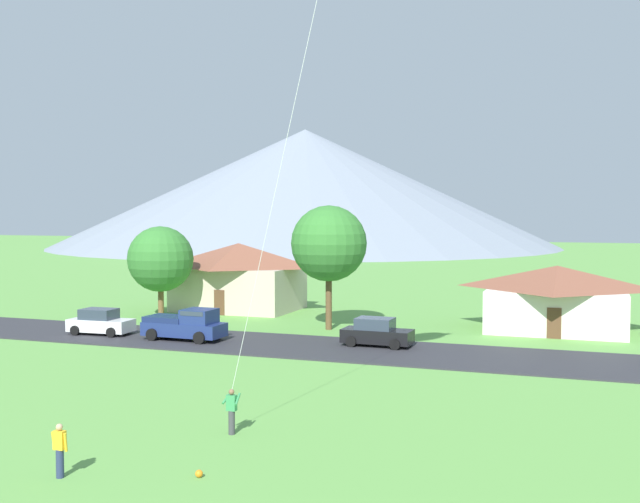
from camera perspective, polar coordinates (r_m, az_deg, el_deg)
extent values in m
cube|color=#2D2D33|center=(43.84, 6.78, -7.65)|extent=(160.00, 7.56, 0.08)
cone|color=gray|center=(179.32, -1.12, 4.83)|extent=(117.60, 117.60, 27.64)
cube|color=beige|center=(63.03, -6.16, -2.78)|extent=(9.49, 7.03, 3.58)
pyramid|color=brown|center=(62.81, -6.17, -0.26)|extent=(10.25, 7.60, 1.97)
cube|color=brown|center=(59.97, -7.63, -3.85)|extent=(0.90, 0.06, 2.00)
cube|color=silver|center=(54.64, 17.46, -4.17)|extent=(9.04, 7.89, 2.87)
pyramid|color=brown|center=(54.41, 17.50, -1.85)|extent=(9.77, 8.52, 1.58)
cube|color=brown|center=(50.77, 17.28, -5.20)|extent=(0.90, 0.06, 2.00)
cylinder|color=brown|center=(52.15, 0.66, -3.74)|extent=(0.44, 0.44, 4.00)
sphere|color=#33752D|center=(51.84, 0.67, 0.62)|extent=(5.25, 5.25, 5.25)
cylinder|color=brown|center=(59.65, -11.94, -3.63)|extent=(0.44, 0.44, 2.61)
sphere|color=#33752D|center=(59.37, -11.97, -0.56)|extent=(5.07, 5.07, 5.07)
cube|color=white|center=(51.91, -16.23, -5.37)|extent=(4.27, 1.98, 0.80)
cube|color=#2D3847|center=(51.90, -16.38, -4.55)|extent=(2.27, 1.68, 0.68)
cylinder|color=black|center=(52.00, -14.42, -5.64)|extent=(0.65, 0.27, 0.64)
cylinder|color=black|center=(50.46, -15.52, -5.92)|extent=(0.65, 0.27, 0.64)
cylinder|color=black|center=(53.46, -16.90, -5.44)|extent=(0.65, 0.27, 0.64)
cylinder|color=black|center=(51.96, -18.04, -5.70)|extent=(0.65, 0.27, 0.64)
cube|color=black|center=(45.73, 4.36, -6.38)|extent=(4.24, 1.91, 0.80)
cube|color=#2D3847|center=(45.66, 4.18, -5.45)|extent=(2.24, 1.64, 0.68)
cylinder|color=black|center=(46.29, 6.30, -6.63)|extent=(0.65, 0.26, 0.64)
cylinder|color=black|center=(44.54, 5.68, -7.00)|extent=(0.65, 0.26, 0.64)
cylinder|color=black|center=(47.04, 3.10, -6.46)|extent=(0.65, 0.26, 0.64)
cylinder|color=black|center=(45.32, 2.37, -6.82)|extent=(0.65, 0.26, 0.64)
cube|color=navy|center=(48.50, -10.24, -5.79)|extent=(5.26, 2.15, 0.84)
cube|color=navy|center=(47.81, -9.12, -4.85)|extent=(1.95, 1.89, 0.90)
cube|color=#2D3847|center=(47.78, -9.12, -4.53)|extent=(1.67, 1.93, 0.28)
cube|color=navy|center=(49.02, -11.39, -5.00)|extent=(2.75, 2.04, 0.36)
cylinder|color=black|center=(48.56, -7.88, -6.11)|extent=(0.77, 0.30, 0.76)
cylinder|color=black|center=(46.82, -9.11, -6.46)|extent=(0.77, 0.30, 0.76)
cylinder|color=black|center=(50.29, -11.28, -5.83)|extent=(0.77, 0.30, 0.76)
cylinder|color=black|center=(48.61, -12.59, -6.15)|extent=(0.77, 0.30, 0.76)
cylinder|color=#3D3D42|center=(28.41, -6.70, -12.72)|extent=(0.24, 0.24, 0.88)
cube|color=#388E51|center=(28.22, -6.70, -11.29)|extent=(0.36, 0.22, 0.58)
sphere|color=brown|center=(28.13, -6.71, -10.50)|extent=(0.21, 0.21, 0.21)
cylinder|color=#388E51|center=(28.34, -7.06, -10.95)|extent=(0.18, 0.55, 0.37)
cylinder|color=#388E51|center=(28.15, -6.24, -11.04)|extent=(0.18, 0.55, 0.37)
cylinder|color=silver|center=(27.15, -2.52, 8.55)|extent=(3.99, 1.10, 18.42)
cylinder|color=navy|center=(25.23, -19.07, -14.91)|extent=(0.24, 0.24, 0.88)
cube|color=yellow|center=(25.01, -19.10, -13.32)|extent=(0.36, 0.22, 0.58)
sphere|color=tan|center=(24.90, -19.11, -12.44)|extent=(0.21, 0.21, 0.21)
cylinder|color=yellow|center=(25.16, -19.50, -13.35)|extent=(0.12, 0.18, 0.59)
cylinder|color=yellow|center=(24.89, -18.69, -13.51)|extent=(0.12, 0.18, 0.59)
sphere|color=orange|center=(24.33, -9.14, -16.25)|extent=(0.24, 0.24, 0.24)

